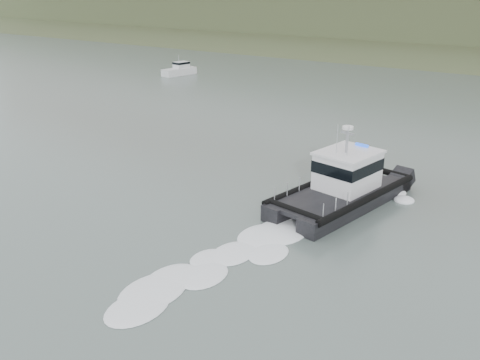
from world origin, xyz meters
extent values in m
plane|color=#46534E|center=(0.00, 0.00, 0.00)|extent=(400.00, 400.00, 0.00)
cube|color=black|center=(2.08, 13.51, 0.42)|extent=(3.15, 11.00, 1.19)
cube|color=black|center=(4.73, 13.05, 0.42)|extent=(3.15, 11.00, 1.19)
cube|color=black|center=(3.32, 12.79, 0.89)|extent=(5.54, 9.99, 0.25)
cube|color=white|center=(3.49, 13.77, 2.16)|extent=(3.55, 4.04, 2.29)
cube|color=black|center=(3.49, 13.77, 2.57)|extent=(3.62, 4.11, 0.75)
cube|color=white|center=(3.49, 13.77, 3.38)|extent=(3.78, 4.27, 0.16)
cylinder|color=#919399|center=(3.44, 13.48, 4.20)|extent=(0.16, 0.16, 1.79)
cylinder|color=white|center=(3.44, 13.48, 5.04)|extent=(0.70, 0.70, 0.18)
cube|color=silver|center=(-38.17, 45.91, 0.46)|extent=(2.74, 5.80, 1.11)
cube|color=silver|center=(-38.10, 46.37, 1.39)|extent=(1.83, 2.44, 1.11)
cube|color=black|center=(-38.10, 46.37, 1.76)|extent=(1.88, 2.49, 0.32)
cylinder|color=#919399|center=(-38.17, 45.91, 2.41)|extent=(0.07, 0.07, 1.11)
camera|label=1|loc=(15.98, -16.44, 13.48)|focal=40.00mm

